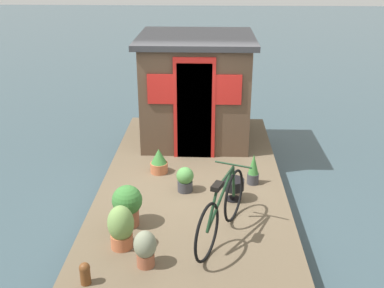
# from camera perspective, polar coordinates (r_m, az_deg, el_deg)

# --- Properties ---
(ground_plane) EXTENTS (60.00, 60.00, 0.00)m
(ground_plane) POSITION_cam_1_polar(r_m,az_deg,el_deg) (7.72, 0.06, -6.98)
(ground_plane) COLOR #384C54
(houseboat_deck) EXTENTS (5.93, 2.88, 0.40)m
(houseboat_deck) POSITION_cam_1_polar(r_m,az_deg,el_deg) (7.62, 0.06, -5.67)
(houseboat_deck) COLOR brown
(houseboat_deck) RESTS_ON ground_plane
(houseboat_cabin) EXTENTS (2.12, 2.14, 1.99)m
(houseboat_cabin) POSITION_cam_1_polar(r_m,az_deg,el_deg) (8.89, 0.49, 6.90)
(houseboat_cabin) COLOR #4C3828
(houseboat_cabin) RESTS_ON houseboat_deck
(bicycle) EXTENTS (1.59, 0.72, 0.87)m
(bicycle) POSITION_cam_1_polar(r_m,az_deg,el_deg) (5.90, 3.63, -8.13)
(bicycle) COLOR black
(bicycle) RESTS_ON houseboat_deck
(potted_plant_sage) EXTENTS (0.40, 0.40, 0.57)m
(potted_plant_sage) POSITION_cam_1_polar(r_m,az_deg,el_deg) (6.25, -7.95, -7.33)
(potted_plant_sage) COLOR #935138
(potted_plant_sage) RESTS_ON houseboat_deck
(potted_plant_geranium) EXTENTS (0.27, 0.27, 0.39)m
(potted_plant_geranium) POSITION_cam_1_polar(r_m,az_deg,el_deg) (7.09, -0.86, -4.32)
(potted_plant_geranium) COLOR #38383D
(potted_plant_geranium) RESTS_ON houseboat_deck
(potted_plant_mint) EXTENTS (0.19, 0.19, 0.50)m
(potted_plant_mint) POSITION_cam_1_polar(r_m,az_deg,el_deg) (7.36, 7.54, -3.16)
(potted_plant_mint) COLOR #38383D
(potted_plant_mint) RESTS_ON houseboat_deck
(potted_plant_succulent) EXTENTS (0.33, 0.33, 0.58)m
(potted_plant_succulent) POSITION_cam_1_polar(r_m,az_deg,el_deg) (5.84, -8.72, -10.05)
(potted_plant_succulent) COLOR #B2603D
(potted_plant_succulent) RESTS_ON houseboat_deck
(potted_plant_rosemary) EXTENTS (0.27, 0.27, 0.46)m
(potted_plant_rosemary) POSITION_cam_1_polar(r_m,az_deg,el_deg) (5.52, -5.77, -12.60)
(potted_plant_rosemary) COLOR #935138
(potted_plant_rosemary) RESTS_ON houseboat_deck
(potted_plant_fern) EXTENTS (0.29, 0.29, 0.42)m
(potted_plant_fern) POSITION_cam_1_polar(r_m,az_deg,el_deg) (7.69, -4.08, -2.14)
(potted_plant_fern) COLOR #B2603D
(potted_plant_fern) RESTS_ON houseboat_deck
(charcoal_grill) EXTENTS (0.31, 0.31, 0.33)m
(charcoal_grill) POSITION_cam_1_polar(r_m,az_deg,el_deg) (6.86, 5.12, -5.06)
(charcoal_grill) COLOR black
(charcoal_grill) RESTS_ON houseboat_deck
(mooring_bollard) EXTENTS (0.12, 0.12, 0.27)m
(mooring_bollard) POSITION_cam_1_polar(r_m,az_deg,el_deg) (5.42, -13.01, -15.14)
(mooring_bollard) COLOR brown
(mooring_bollard) RESTS_ON houseboat_deck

